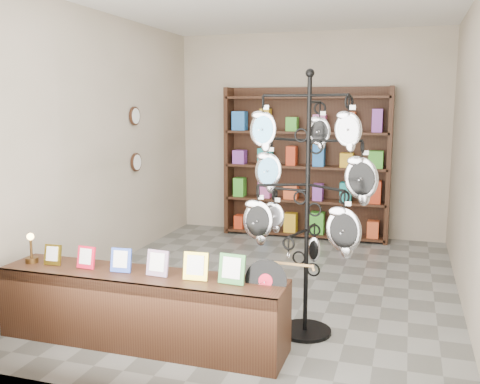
% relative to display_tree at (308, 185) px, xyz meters
% --- Properties ---
extents(ground, '(5.00, 5.00, 0.00)m').
position_rel_display_tree_xyz_m(ground, '(-0.65, 1.12, -1.29)').
color(ground, slate).
rests_on(ground, ground).
extents(room_envelope, '(5.00, 5.00, 5.00)m').
position_rel_display_tree_xyz_m(room_envelope, '(-0.65, 1.12, 0.56)').
color(room_envelope, '#B6A592').
rests_on(room_envelope, ground).
extents(display_tree, '(1.14, 1.03, 2.23)m').
position_rel_display_tree_xyz_m(display_tree, '(0.00, 0.00, 0.00)').
color(display_tree, black).
rests_on(display_tree, ground).
extents(front_shelf, '(2.41, 0.50, 0.85)m').
position_rel_display_tree_xyz_m(front_shelf, '(-1.25, -0.60, -0.99)').
color(front_shelf, black).
rests_on(front_shelf, ground).
extents(back_shelving, '(2.42, 0.36, 2.20)m').
position_rel_display_tree_xyz_m(back_shelving, '(-0.65, 3.41, -0.26)').
color(back_shelving, black).
rests_on(back_shelving, ground).
extents(wall_clocks, '(0.03, 0.24, 0.84)m').
position_rel_display_tree_xyz_m(wall_clocks, '(-2.62, 1.92, 0.21)').
color(wall_clocks, black).
rests_on(wall_clocks, ground).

